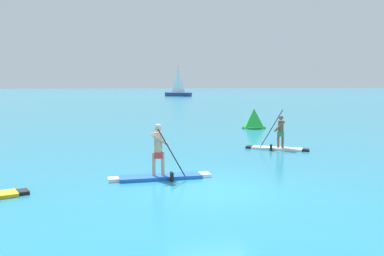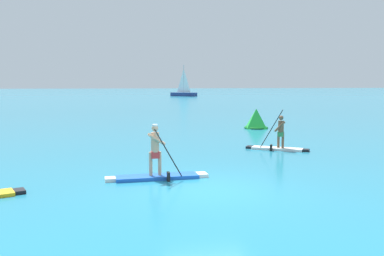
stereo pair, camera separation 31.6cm
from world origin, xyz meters
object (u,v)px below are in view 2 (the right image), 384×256
at_px(paddleboarder_far_right, 278,142).
at_px(race_marker_buoy, 256,120).
at_px(sailboat_right_horizon, 184,93).
at_px(paddleboarder_mid_center, 157,168).

bearing_deg(paddleboarder_far_right, race_marker_buoy, -70.93).
distance_m(paddleboarder_far_right, sailboat_right_horizon, 77.43).
height_order(paddleboarder_mid_center, paddleboarder_far_right, paddleboarder_far_right).
relative_size(paddleboarder_far_right, race_marker_buoy, 1.43).
height_order(paddleboarder_mid_center, race_marker_buoy, paddleboarder_mid_center).
bearing_deg(paddleboarder_mid_center, paddleboarder_far_right, 35.72).
relative_size(paddleboarder_mid_center, race_marker_buoy, 1.79).
bearing_deg(race_marker_buoy, paddleboarder_far_right, -102.95).
bearing_deg(paddleboarder_mid_center, race_marker_buoy, 56.71).
bearing_deg(sailboat_right_horizon, race_marker_buoy, 120.97).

